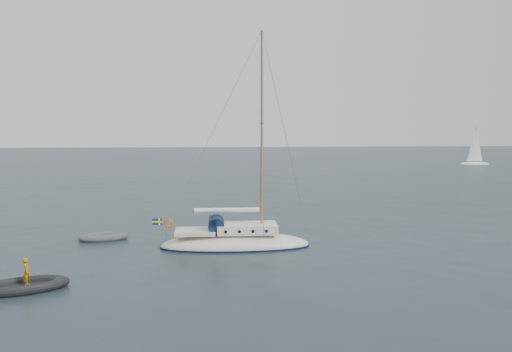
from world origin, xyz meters
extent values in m
plane|color=black|center=(0.00, 0.00, 0.00)|extent=(300.00, 300.00, 0.00)
ellipsoid|color=beige|center=(-0.32, -1.53, 0.14)|extent=(8.35, 2.60, 1.39)
cube|color=silver|center=(0.33, -1.53, 1.10)|extent=(3.34, 1.76, 0.51)
cube|color=beige|center=(-2.54, -1.53, 0.95)|extent=(2.23, 1.76, 0.23)
cylinder|color=#101D39|center=(-1.38, -1.53, 1.35)|extent=(0.89, 1.53, 0.89)
cube|color=#101D39|center=(-1.57, -1.53, 1.54)|extent=(0.42, 1.53, 0.37)
cylinder|color=olive|center=(1.17, -1.53, 6.40)|extent=(0.14, 0.14, 11.14)
cylinder|color=olive|center=(1.17, -1.53, 6.96)|extent=(0.05, 2.04, 0.05)
cylinder|color=olive|center=(-0.78, -1.53, 2.09)|extent=(3.90, 0.09, 0.09)
cylinder|color=silver|center=(-0.78, -1.53, 2.13)|extent=(3.62, 0.26, 0.26)
cylinder|color=gray|center=(-4.03, -1.53, 1.35)|extent=(0.04, 2.04, 0.04)
torus|color=#E65800|center=(-4.08, -0.98, 1.35)|extent=(0.50, 0.09, 0.50)
cylinder|color=olive|center=(-4.35, -1.53, 1.25)|extent=(0.03, 0.03, 0.84)
cube|color=navy|center=(-4.63, -1.53, 1.53)|extent=(0.56, 0.02, 0.35)
cube|color=#FFF31C|center=(-4.63, -1.53, 1.53)|extent=(0.58, 0.03, 0.08)
cube|color=#FFF31C|center=(-4.53, -1.53, 1.53)|extent=(0.08, 0.03, 0.37)
cylinder|color=black|center=(-0.87, -0.64, 1.10)|extent=(0.17, 0.06, 0.17)
cylinder|color=black|center=(-0.87, -2.42, 1.10)|extent=(0.17, 0.06, 0.17)
cylinder|color=black|center=(-0.13, -0.64, 1.10)|extent=(0.17, 0.06, 0.17)
cylinder|color=black|center=(-0.13, -2.42, 1.10)|extent=(0.17, 0.06, 0.17)
cylinder|color=black|center=(0.61, -0.64, 1.10)|extent=(0.17, 0.06, 0.17)
cylinder|color=black|center=(0.61, -2.42, 1.10)|extent=(0.17, 0.06, 0.17)
cylinder|color=black|center=(1.35, -0.64, 1.10)|extent=(0.17, 0.06, 0.17)
cylinder|color=black|center=(1.35, -2.42, 1.10)|extent=(0.17, 0.06, 0.17)
cube|color=#525156|center=(-8.11, 1.16, 0.13)|extent=(1.78, 0.73, 0.10)
cube|color=black|center=(-9.52, -8.16, 0.13)|extent=(2.31, 0.96, 0.12)
imported|color=#BF6605|center=(-9.33, -8.16, 0.76)|extent=(0.36, 0.48, 1.18)
ellipsoid|color=silver|center=(47.64, 58.80, 0.05)|extent=(5.63, 1.88, 0.94)
cylinder|color=gray|center=(47.64, 58.80, 3.75)|extent=(0.09, 0.09, 6.57)
cone|color=silver|center=(47.59, 58.80, 3.75)|extent=(3.00, 3.00, 6.10)
camera|label=1|loc=(-1.87, -29.06, 6.68)|focal=35.00mm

